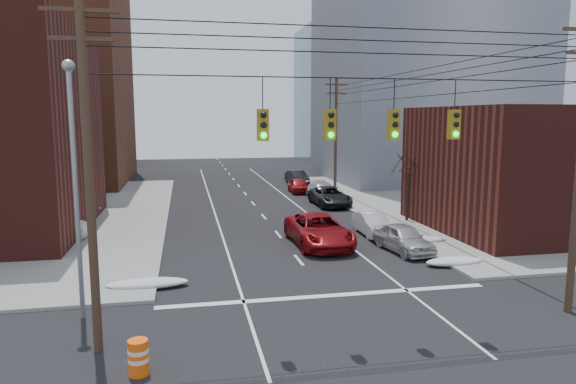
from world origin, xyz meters
name	(u,v)px	position (x,y,z in m)	size (l,w,h in m)	color
ground	(388,371)	(0.00, 0.00, 0.00)	(160.00, 160.00, 0.00)	black
sidewalk_ne	(553,198)	(27.00, 27.00, 0.07)	(40.00, 40.00, 0.15)	gray
building_brick_tall	(6,45)	(-24.00, 48.00, 15.00)	(24.00, 20.00, 30.00)	brown
building_brick_far	(52,126)	(-26.00, 74.00, 6.00)	(22.00, 18.00, 12.00)	#4D1C17
building_office	(423,73)	(22.00, 44.00, 12.50)	(22.00, 20.00, 25.00)	gray
building_glass	(363,95)	(24.00, 70.00, 11.00)	(20.00, 18.00, 22.00)	gray
building_storefront	(555,169)	(18.00, 16.00, 4.00)	(16.00, 12.00, 8.00)	#4D1C17
utility_pole_left	(89,170)	(-8.50, 3.00, 5.78)	(2.20, 0.28, 11.00)	#473323
utility_pole_far	(336,134)	(8.50, 34.00, 5.78)	(2.20, 0.28, 11.00)	#473323
traffic_signals	(362,123)	(0.10, 2.97, 7.17)	(17.00, 0.42, 2.02)	black
street_light	(74,169)	(-9.50, 6.00, 5.54)	(0.44, 0.44, 9.32)	gray
bare_tree	(407,190)	(9.59, 20.00, 2.32)	(2.09, 2.20, 4.93)	black
snow_nw	(147,283)	(-7.40, 9.00, 0.21)	(3.50, 1.08, 0.42)	silver
snow_ne	(454,261)	(7.40, 9.50, 0.21)	(3.00, 1.08, 0.42)	silver
snow_east_far	(415,240)	(7.40, 14.00, 0.21)	(4.00, 1.08, 0.42)	silver
red_pickup	(319,230)	(1.82, 14.84, 0.89)	(2.96, 6.42, 1.78)	maroon
parked_car_a	(403,238)	(6.01, 12.52, 0.76)	(1.80, 4.48, 1.53)	silver
parked_car_b	(372,224)	(5.79, 16.68, 0.70)	(1.48, 4.23, 1.40)	silver
parked_car_c	(330,196)	(6.18, 27.69, 0.79)	(2.61, 5.67, 1.58)	black
parked_car_d	(323,191)	(6.40, 30.70, 0.77)	(2.15, 5.29, 1.54)	#B5B4BA
parked_car_e	(298,186)	(5.19, 35.55, 0.70)	(1.66, 4.11, 1.40)	maroon
parked_car_f	(297,178)	(6.40, 41.56, 0.77)	(1.62, 4.66, 1.53)	black
lot_car_a	(45,227)	(-13.83, 18.62, 0.92)	(1.64, 4.70, 1.55)	silver
lot_car_b	(68,207)	(-14.19, 26.45, 0.78)	(2.10, 4.55, 1.26)	#ABABB0
lot_car_d	(37,199)	(-17.34, 30.51, 0.88)	(1.73, 4.31, 1.47)	#B3B3B8
construction_barrel	(138,357)	(-7.12, 1.24, 0.54)	(0.64, 0.64, 1.04)	#FF5A0D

